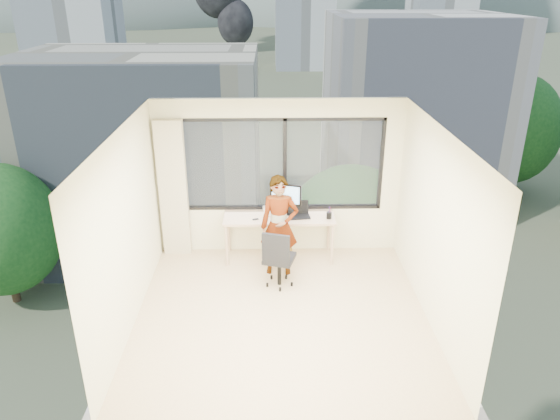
{
  "coord_description": "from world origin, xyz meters",
  "views": [
    {
      "loc": [
        -0.15,
        -6.1,
        4.23
      ],
      "look_at": [
        0.0,
        1.0,
        1.15
      ],
      "focal_mm": 33.62,
      "sensor_mm": 36.0,
      "label": 1
    }
  ],
  "objects_px": {
    "monitor": "(286,199)",
    "desk": "(279,237)",
    "laptop": "(299,211)",
    "person": "(279,226)",
    "chair": "(279,257)",
    "handbag": "(287,206)",
    "game_console": "(274,210)"
  },
  "relations": [
    {
      "from": "chair",
      "to": "person",
      "type": "height_order",
      "value": "person"
    },
    {
      "from": "desk",
      "to": "monitor",
      "type": "xyz_separation_m",
      "value": [
        0.11,
        0.13,
        0.63
      ]
    },
    {
      "from": "desk",
      "to": "game_console",
      "type": "relative_size",
      "value": 5.56
    },
    {
      "from": "desk",
      "to": "monitor",
      "type": "bearing_deg",
      "value": 50.2
    },
    {
      "from": "person",
      "to": "handbag",
      "type": "distance_m",
      "value": 0.71
    },
    {
      "from": "chair",
      "to": "handbag",
      "type": "distance_m",
      "value": 1.15
    },
    {
      "from": "laptop",
      "to": "person",
      "type": "bearing_deg",
      "value": -133.02
    },
    {
      "from": "chair",
      "to": "desk",
      "type": "bearing_deg",
      "value": 105.34
    },
    {
      "from": "chair",
      "to": "person",
      "type": "xyz_separation_m",
      "value": [
        0.01,
        0.39,
        0.32
      ]
    },
    {
      "from": "laptop",
      "to": "handbag",
      "type": "distance_m",
      "value": 0.31
    },
    {
      "from": "monitor",
      "to": "game_console",
      "type": "xyz_separation_m",
      "value": [
        -0.19,
        0.05,
        -0.22
      ]
    },
    {
      "from": "person",
      "to": "monitor",
      "type": "height_order",
      "value": "person"
    },
    {
      "from": "desk",
      "to": "handbag",
      "type": "bearing_deg",
      "value": 57.89
    },
    {
      "from": "person",
      "to": "laptop",
      "type": "height_order",
      "value": "person"
    },
    {
      "from": "monitor",
      "to": "laptop",
      "type": "distance_m",
      "value": 0.31
    },
    {
      "from": "monitor",
      "to": "handbag",
      "type": "xyz_separation_m",
      "value": [
        0.03,
        0.09,
        -0.17
      ]
    },
    {
      "from": "desk",
      "to": "laptop",
      "type": "distance_m",
      "value": 0.58
    },
    {
      "from": "monitor",
      "to": "chair",
      "type": "bearing_deg",
      "value": -81.01
    },
    {
      "from": "person",
      "to": "game_console",
      "type": "distance_m",
      "value": 0.66
    },
    {
      "from": "person",
      "to": "monitor",
      "type": "distance_m",
      "value": 0.65
    },
    {
      "from": "desk",
      "to": "handbag",
      "type": "distance_m",
      "value": 0.53
    },
    {
      "from": "desk",
      "to": "monitor",
      "type": "height_order",
      "value": "monitor"
    },
    {
      "from": "chair",
      "to": "monitor",
      "type": "relative_size",
      "value": 1.85
    },
    {
      "from": "monitor",
      "to": "handbag",
      "type": "height_order",
      "value": "monitor"
    },
    {
      "from": "game_console",
      "to": "desk",
      "type": "bearing_deg",
      "value": -83.27
    },
    {
      "from": "desk",
      "to": "laptop",
      "type": "height_order",
      "value": "laptop"
    },
    {
      "from": "chair",
      "to": "handbag",
      "type": "height_order",
      "value": "chair"
    },
    {
      "from": "desk",
      "to": "game_console",
      "type": "height_order",
      "value": "game_console"
    },
    {
      "from": "laptop",
      "to": "game_console",
      "type": "bearing_deg",
      "value": 146.28
    },
    {
      "from": "monitor",
      "to": "desk",
      "type": "bearing_deg",
      "value": -113.69
    },
    {
      "from": "monitor",
      "to": "laptop",
      "type": "xyz_separation_m",
      "value": [
        0.22,
        -0.16,
        -0.15
      ]
    },
    {
      "from": "laptop",
      "to": "handbag",
      "type": "xyz_separation_m",
      "value": [
        -0.19,
        0.25,
        -0.02
      ]
    }
  ]
}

